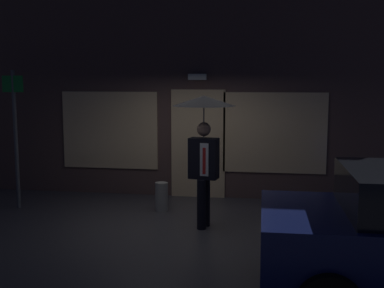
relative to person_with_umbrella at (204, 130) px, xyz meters
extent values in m
plane|color=#423F44|center=(-0.38, -0.14, -1.60)|extent=(18.00, 18.00, 0.00)
cube|color=brown|center=(-0.38, 2.21, 0.66)|extent=(10.15, 0.30, 4.52)
cube|color=#F9D199|center=(-0.38, 2.04, -0.50)|extent=(1.10, 0.04, 2.20)
cube|color=#F9D199|center=(-2.24, 2.04, -0.25)|extent=(2.03, 0.04, 1.60)
cube|color=#F9D199|center=(1.15, 2.04, -0.25)|extent=(2.03, 0.04, 1.60)
cube|color=white|center=(-0.38, 1.96, 0.85)|extent=(0.36, 0.16, 0.12)
cylinder|color=black|center=(-0.02, -0.10, -1.19)|extent=(0.15, 0.15, 0.81)
cylinder|color=black|center=(0.02, 0.10, -1.19)|extent=(0.15, 0.15, 0.81)
cube|color=black|center=(0.00, 0.00, -0.46)|extent=(0.50, 0.33, 0.66)
cube|color=silver|center=(0.03, -0.13, -0.46)|extent=(0.14, 0.05, 0.53)
cube|color=red|center=(0.03, -0.13, -0.48)|extent=(0.05, 0.03, 0.42)
sphere|color=#A17A65|center=(0.00, 0.00, 0.02)|extent=(0.23, 0.23, 0.23)
cylinder|color=slate|center=(0.00, 0.00, 0.06)|extent=(0.02, 0.02, 0.97)
cone|color=black|center=(0.00, 0.00, 0.47)|extent=(1.01, 1.01, 0.16)
cylinder|color=black|center=(1.58, -1.48, -1.28)|extent=(0.64, 0.23, 0.64)
cylinder|color=#595B60|center=(-3.59, 0.66, -0.31)|extent=(0.07, 0.07, 2.57)
cube|color=#198C33|center=(-3.59, 0.64, 0.72)|extent=(0.40, 0.02, 0.30)
cylinder|color=#9E998E|center=(-0.89, 0.87, -1.33)|extent=(0.23, 0.23, 0.53)
camera|label=1|loc=(0.99, -7.64, 0.82)|focal=45.43mm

